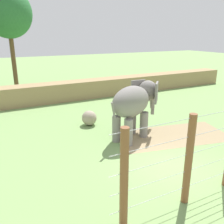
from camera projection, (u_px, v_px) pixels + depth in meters
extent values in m
plane|color=#759956|center=(167.00, 165.00, 11.32)|extent=(120.00, 120.00, 0.00)
cube|color=#937F5B|center=(172.00, 135.00, 14.56)|extent=(7.16, 4.60, 0.01)
cube|color=#997F56|center=(72.00, 90.00, 22.43)|extent=(36.00, 1.80, 1.63)
cylinder|color=gray|center=(132.00, 121.00, 14.70)|extent=(0.47, 0.47, 1.50)
cylinder|color=gray|center=(144.00, 124.00, 14.20)|extent=(0.47, 0.47, 1.50)
cylinder|color=gray|center=(116.00, 129.00, 13.57)|extent=(0.47, 0.47, 1.50)
cylinder|color=gray|center=(128.00, 132.00, 13.08)|extent=(0.47, 0.47, 1.50)
ellipsoid|color=gray|center=(131.00, 101.00, 13.44)|extent=(3.15, 2.47, 1.71)
ellipsoid|color=gray|center=(148.00, 91.00, 14.63)|extent=(1.44, 1.50, 1.24)
cube|color=gray|center=(138.00, 90.00, 14.94)|extent=(0.97, 0.14, 1.18)
cube|color=gray|center=(156.00, 93.00, 14.16)|extent=(0.72, 0.79, 1.18)
cylinder|color=gray|center=(152.00, 96.00, 15.10)|extent=(0.62, 0.52, 0.67)
cylinder|color=gray|center=(152.00, 103.00, 15.34)|extent=(0.46, 0.41, 0.63)
cylinder|color=gray|center=(153.00, 110.00, 15.54)|extent=(0.29, 0.29, 0.59)
cylinder|color=gray|center=(113.00, 110.00, 12.33)|extent=(0.34, 0.23, 0.85)
sphere|color=gray|center=(89.00, 118.00, 16.08)|extent=(0.98, 0.98, 0.98)
cylinder|color=brown|center=(124.00, 180.00, 7.22)|extent=(0.26, 0.26, 3.33)
cylinder|color=brown|center=(189.00, 160.00, 8.35)|extent=(0.26, 0.26, 3.33)
cylinder|color=#B7B7BC|center=(209.00, 178.00, 9.18)|extent=(8.39, 0.02, 0.02)
cylinder|color=#B7B7BC|center=(211.00, 163.00, 8.98)|extent=(8.39, 0.02, 0.02)
cylinder|color=#B7B7BC|center=(213.00, 147.00, 8.78)|extent=(8.39, 0.02, 0.02)
cylinder|color=#B7B7BC|center=(215.00, 130.00, 8.58)|extent=(8.39, 0.02, 0.02)
cylinder|color=#B7B7BC|center=(218.00, 113.00, 8.38)|extent=(8.39, 0.02, 0.02)
cylinder|color=brown|center=(14.00, 63.00, 25.22)|extent=(0.44, 0.44, 5.75)
ellipsoid|color=#286633|center=(8.00, 13.00, 23.74)|extent=(4.59, 4.59, 4.82)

